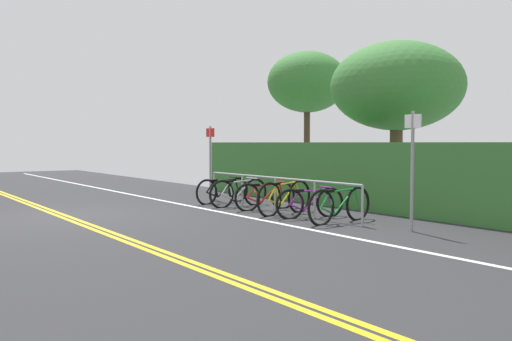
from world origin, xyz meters
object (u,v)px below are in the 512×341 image
(bicycle_1, at_px, (239,193))
(sign_post_far, at_px, (412,159))
(bike_rack, at_px, (275,186))
(tree_mid, at_px, (397,87))
(bicycle_2, at_px, (265,196))
(bicycle_4, at_px, (310,203))
(bicycle_0, at_px, (223,191))
(tree_near_left, at_px, (307,82))
(sign_post_near, at_px, (210,155))
(bicycle_3, at_px, (285,198))
(bicycle_5, at_px, (340,205))

(bicycle_1, relative_size, sign_post_far, 0.80)
(bike_rack, distance_m, tree_mid, 4.60)
(bicycle_2, bearing_deg, bike_rack, -1.25)
(bicycle_4, height_order, sign_post_far, sign_post_far)
(bicycle_0, xyz_separation_m, tree_near_left, (-1.82, 4.44, 3.26))
(bicycle_0, height_order, sign_post_near, sign_post_near)
(bicycle_3, relative_size, tree_mid, 0.41)
(bicycle_4, xyz_separation_m, tree_near_left, (-5.31, 4.44, 3.27))
(bicycle_3, distance_m, sign_post_near, 4.00)
(bicycle_2, height_order, bicycle_4, bicycle_2)
(bicycle_1, relative_size, sign_post_near, 0.84)
(sign_post_near, bearing_deg, tree_near_left, 99.09)
(tree_near_left, relative_size, tree_mid, 1.09)
(bicycle_2, xyz_separation_m, bicycle_3, (0.90, -0.13, 0.05))
(sign_post_near, bearing_deg, tree_mid, 45.15)
(bicycle_0, relative_size, bicycle_4, 1.09)
(bike_rack, distance_m, bicycle_2, 0.48)
(bicycle_1, xyz_separation_m, bicycle_3, (1.83, 0.01, 0.03))
(bicycle_1, distance_m, bicycle_3, 1.83)
(bicycle_2, bearing_deg, bicycle_5, -0.77)
(bicycle_2, xyz_separation_m, tree_near_left, (-3.64, 4.39, 3.26))
(sign_post_far, relative_size, tree_mid, 0.50)
(bicycle_1, relative_size, bicycle_4, 1.08)
(bicycle_0, bearing_deg, tree_near_left, 112.30)
(bicycle_0, bearing_deg, sign_post_near, 164.81)
(bicycle_0, height_order, bicycle_3, bicycle_3)
(bicycle_4, relative_size, tree_mid, 0.37)
(bike_rack, height_order, tree_near_left, tree_near_left)
(bicycle_2, relative_size, sign_post_near, 0.80)
(bicycle_0, bearing_deg, bicycle_4, 0.01)
(bicycle_5, relative_size, tree_near_left, 0.39)
(tree_near_left, bearing_deg, bicycle_5, -35.55)
(bicycle_1, distance_m, bicycle_5, 3.47)
(bicycle_5, bearing_deg, bicycle_2, 179.23)
(bicycle_1, height_order, bicycle_4, bicycle_1)
(bicycle_1, relative_size, bicycle_5, 0.95)
(bicycle_0, relative_size, tree_mid, 0.41)
(bicycle_0, height_order, sign_post_far, sign_post_far)
(tree_mid, bearing_deg, bicycle_3, -85.81)
(bicycle_3, xyz_separation_m, sign_post_far, (3.17, 0.38, 0.93))
(bicycle_2, distance_m, bicycle_5, 2.54)
(bicycle_1, distance_m, sign_post_far, 5.10)
(bicycle_0, relative_size, bicycle_1, 1.01)
(bicycle_2, xyz_separation_m, sign_post_far, (4.07, 0.25, 0.97))
(bicycle_3, relative_size, sign_post_far, 0.82)
(bicycle_2, bearing_deg, bicycle_1, -171.14)
(bicycle_4, bearing_deg, tree_mid, 105.11)
(bicycle_1, relative_size, bicycle_2, 1.05)
(bicycle_1, relative_size, bicycle_3, 0.98)
(bicycle_5, xyz_separation_m, tree_mid, (-1.93, 3.90, 2.71))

